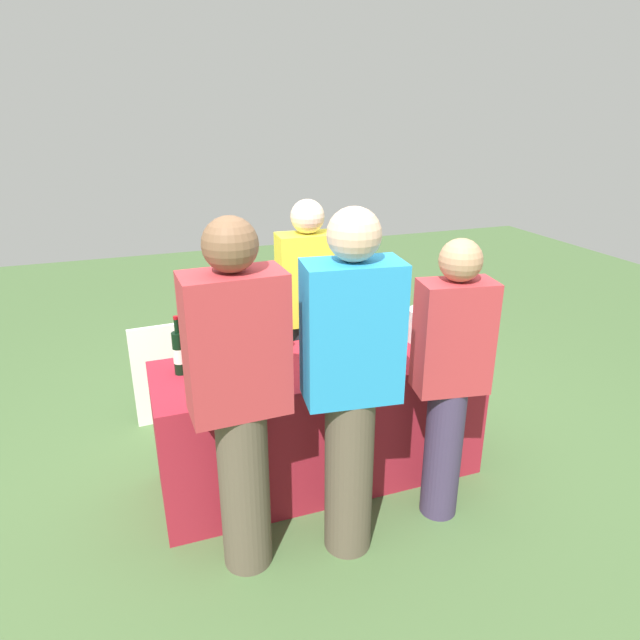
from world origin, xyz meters
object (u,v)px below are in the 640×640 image
wine_bottle_4 (342,331)px  wine_bottle_5 (374,328)px  wine_bottle_6 (399,319)px  ice_bucket (426,325)px  server_pouring (308,311)px  wine_bottle_1 (197,351)px  menu_board (172,373)px  wine_glass_0 (339,356)px  wine_glass_2 (422,333)px  guest_0 (239,395)px  wine_bottle_3 (279,338)px  wine_glass_1 (381,344)px  wine_bottle_2 (224,344)px  wine_bottle_0 (179,353)px  guest_2 (450,375)px  guest_1 (351,381)px

wine_bottle_4 → wine_bottle_5: bearing=-2.7°
wine_bottle_6 → ice_bucket: bearing=-41.3°
server_pouring → wine_bottle_1: bearing=33.1°
wine_bottle_1 → menu_board: wine_bottle_1 is taller
wine_glass_0 → wine_glass_2: bearing=8.7°
guest_0 → wine_glass_2: bearing=19.2°
wine_glass_0 → guest_0: guest_0 is taller
wine_bottle_3 → wine_glass_0: bearing=-50.7°
wine_bottle_6 → wine_glass_1: (-0.26, -0.28, -0.01)m
wine_bottle_2 → wine_glass_2: 1.15m
wine_bottle_0 → server_pouring: size_ratio=0.21×
ice_bucket → guest_2: size_ratio=0.14×
wine_bottle_4 → guest_0: size_ratio=0.19×
wine_bottle_6 → wine_glass_2: size_ratio=2.11×
wine_bottle_3 → wine_glass_0: size_ratio=2.39×
wine_bottle_2 → wine_glass_0: wine_bottle_2 is taller
wine_glass_0 → guest_2: size_ratio=0.09×
wine_glass_0 → wine_glass_2: wine_glass_2 is taller
wine_bottle_5 → wine_glass_1: size_ratio=2.27×
wine_bottle_3 → wine_glass_2: wine_bottle_3 is taller
wine_bottle_6 → guest_2: (-0.07, -0.70, -0.04)m
ice_bucket → guest_1: 1.02m
wine_bottle_2 → wine_bottle_6: bearing=-0.2°
wine_bottle_3 → guest_2: 0.98m
wine_bottle_3 → guest_2: guest_2 is taller
wine_bottle_5 → wine_glass_1: bearing=-103.4°
wine_bottle_0 → wine_glass_1: 1.11m
wine_glass_0 → wine_bottle_5: bearing=37.4°
ice_bucket → guest_2: (-0.20, -0.59, -0.03)m
wine_bottle_0 → wine_bottle_4: size_ratio=1.01×
server_pouring → guest_0: 1.30m
wine_bottle_1 → wine_bottle_2: size_ratio=1.06×
guest_0 → wine_bottle_6: bearing=29.1°
wine_bottle_2 → wine_bottle_4: size_ratio=0.96×
server_pouring → wine_glass_1: bearing=109.8°
ice_bucket → guest_2: 0.63m
wine_bottle_6 → server_pouring: server_pouring is taller
wine_bottle_4 → guest_2: guest_2 is taller
wine_glass_1 → guest_2: size_ratio=0.09×
server_pouring → ice_bucket: bearing=142.3°
wine_bottle_4 → guest_2: bearing=-61.9°
wine_bottle_2 → guest_1: 0.89m
ice_bucket → guest_2: guest_2 is taller
guest_2 → wine_bottle_2: bearing=154.7°
wine_glass_1 → guest_0: 0.99m
server_pouring → guest_2: server_pouring is taller
wine_bottle_6 → wine_bottle_2: bearing=179.8°
wine_bottle_6 → menu_board: 1.65m
wine_bottle_6 → wine_glass_2: (0.03, -0.24, -0.01)m
ice_bucket → server_pouring: size_ratio=0.14×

